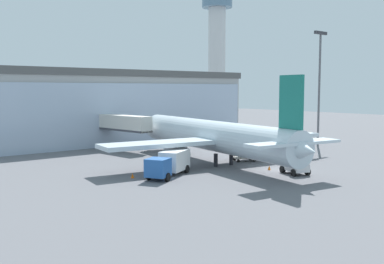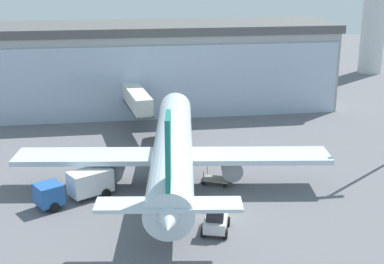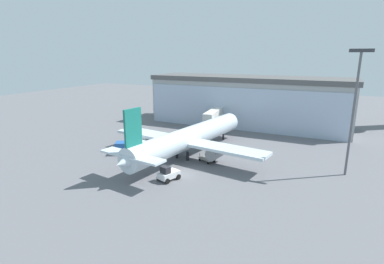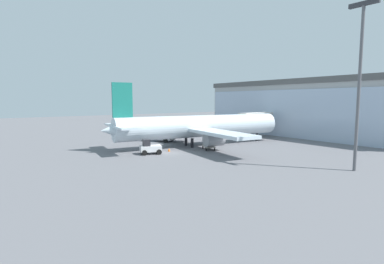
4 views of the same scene
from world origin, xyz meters
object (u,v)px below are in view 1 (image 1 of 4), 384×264
object	(u,v)px
baggage_cart	(244,158)
apron_light_mast	(319,79)
catering_truck	(169,163)
safety_cone_nose	(269,168)
pushback_tug	(296,166)
airplane	(215,137)
control_tower	(217,45)
jet_bridge	(117,123)
safety_cone_wingtip	(133,176)

from	to	relation	value
baggage_cart	apron_light_mast	bearing A→B (deg)	35.48
catering_truck	baggage_cart	distance (m)	13.82
baggage_cart	safety_cone_nose	distance (m)	6.77
catering_truck	pushback_tug	size ratio (longest dim) A/B	2.07
catering_truck	safety_cone_nose	size ratio (longest dim) A/B	13.59
airplane	safety_cone_nose	size ratio (longest dim) A/B	64.50
airplane	catering_truck	bearing A→B (deg)	116.07
airplane	pushback_tug	bearing A→B (deg)	-160.75
safety_cone_nose	pushback_tug	bearing A→B (deg)	-86.36
control_tower	pushback_tug	world-z (taller)	control_tower
airplane	catering_truck	distance (m)	10.11
control_tower	catering_truck	bearing A→B (deg)	-136.63
pushback_tug	safety_cone_nose	size ratio (longest dim) A/B	6.55
jet_bridge	catering_truck	xyz separation A→B (m)	(-6.97, -23.15, -2.65)
control_tower	catering_truck	size ratio (longest dim) A/B	4.91
jet_bridge	airplane	size ratio (longest dim) A/B	0.41
control_tower	apron_light_mast	bearing A→B (deg)	-114.03
jet_bridge	safety_cone_wingtip	world-z (taller)	jet_bridge
airplane	safety_cone_nose	xyz separation A→B (m)	(1.83, -7.59, -3.22)
jet_bridge	airplane	world-z (taller)	airplane
safety_cone_wingtip	control_tower	bearing A→B (deg)	40.71
safety_cone_wingtip	catering_truck	bearing A→B (deg)	-22.14
airplane	pushback_tug	xyz separation A→B (m)	(2.06, -11.23, -2.52)
jet_bridge	baggage_cart	bearing A→B (deg)	-168.85
jet_bridge	baggage_cart	size ratio (longest dim) A/B	4.54
airplane	baggage_cart	bearing A→B (deg)	-97.77
baggage_cart	safety_cone_nose	xyz separation A→B (m)	(-2.39, -6.33, -0.23)
apron_light_mast	safety_cone_nose	size ratio (longest dim) A/B	34.78
pushback_tug	safety_cone_wingtip	size ratio (longest dim) A/B	6.55
safety_cone_nose	airplane	bearing A→B (deg)	103.52
pushback_tug	safety_cone_nose	xyz separation A→B (m)	(-0.23, 3.64, -0.70)
apron_light_mast	airplane	xyz separation A→B (m)	(-26.15, -2.49, -7.82)
jet_bridge	catering_truck	bearing A→B (deg)	157.04
pushback_tug	airplane	bearing A→B (deg)	28.80
airplane	catering_truck	size ratio (longest dim) A/B	4.75
control_tower	safety_cone_wingtip	size ratio (longest dim) A/B	66.74
jet_bridge	control_tower	world-z (taller)	control_tower
jet_bridge	airplane	xyz separation A→B (m)	(2.49, -20.22, -0.62)
catering_truck	baggage_cart	size ratio (longest dim) A/B	2.32
jet_bridge	apron_light_mast	distance (m)	34.45
airplane	apron_light_mast	bearing A→B (deg)	-75.69
apron_light_mast	pushback_tug	xyz separation A→B (m)	(-24.10, -13.72, -10.34)
pushback_tug	catering_truck	bearing A→B (deg)	72.66
pushback_tug	safety_cone_wingtip	xyz separation A→B (m)	(-15.33, 9.84, -0.70)
catering_truck	safety_cone_nose	distance (m)	12.27
pushback_tug	apron_light_mast	bearing A→B (deg)	-41.93
safety_cone_nose	catering_truck	bearing A→B (deg)	157.57
pushback_tug	baggage_cart	bearing A→B (deg)	6.18
apron_light_mast	baggage_cart	size ratio (longest dim) A/B	5.95
jet_bridge	safety_cone_nose	bearing A→B (deg)	-177.37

